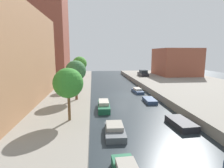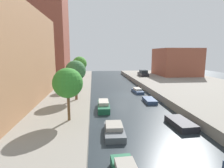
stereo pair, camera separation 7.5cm
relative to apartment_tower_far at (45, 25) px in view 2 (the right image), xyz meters
The scene contains 14 objects.
ground_plane 28.17m from the apartment_tower_far, 49.33° to the right, with size 84.00×84.00×0.00m, color #232B30.
quay_left 22.91m from the apartment_tower_far, 86.93° to the right, with size 20.00×64.00×1.00m, color gray.
quay_right 38.54m from the apartment_tower_far, 30.99° to the right, with size 20.00×64.00×1.00m, color gray.
apartment_tower_far is the anchor object (origin of this frame).
low_block_right 35.23m from the apartment_tower_far, ahead, with size 10.00×11.16×7.17m, color brown.
street_tree_0 34.92m from the apartment_tower_far, 74.01° to the right, with size 2.61×2.61×4.65m.
street_tree_1 28.11m from the apartment_tower_far, 69.62° to the right, with size 2.58×2.58×5.00m.
street_tree_2 21.38m from the apartment_tower_far, 61.69° to the right, with size 2.35×2.35×5.34m.
parked_car 27.44m from the apartment_tower_far, ahead, with size 2.05×4.15×1.56m.
moored_boat_left_1 38.40m from the apartment_tower_far, 68.54° to the right, with size 1.81×3.53×0.86m.
moored_boat_left_2 32.13m from the apartment_tower_far, 64.31° to the right, with size 1.55×4.37×1.08m.
moored_boat_right_1 40.25m from the apartment_tower_far, 58.85° to the right, with size 1.89×3.53×0.61m.
moored_boat_right_2 33.48m from the apartment_tower_far, 50.81° to the right, with size 1.52×3.19×0.53m.
moored_boat_right_3 29.07m from the apartment_tower_far, 41.70° to the right, with size 1.49×3.77×0.77m.
Camera 2 is at (-4.57, -29.44, 6.86)m, focal length 29.21 mm.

